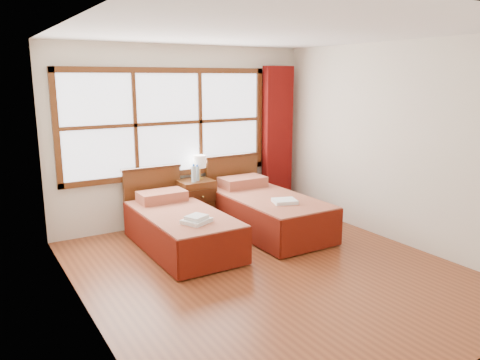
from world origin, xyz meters
TOP-DOWN VIEW (x-y plane):
  - floor at (0.00, 0.00)m, footprint 4.50×4.50m
  - ceiling at (0.00, 0.00)m, footprint 4.50×4.50m
  - wall_back at (0.00, 2.25)m, footprint 4.00×0.00m
  - wall_left at (-2.00, 0.00)m, footprint 0.00×4.50m
  - wall_right at (2.00, 0.00)m, footprint 0.00×4.50m
  - window at (-0.25, 2.21)m, footprint 3.16×0.06m
  - curtain at (1.60, 2.11)m, footprint 0.50×0.16m
  - bed_left at (-0.56, 1.20)m, footprint 0.94×1.96m
  - bed_right at (0.76, 1.20)m, footprint 1.00×2.02m
  - nightstand at (0.05, 1.99)m, footprint 0.50×0.49m
  - towels_left at (-0.59, 0.66)m, footprint 0.38×0.37m
  - towels_right at (0.75, 0.74)m, footprint 0.37×0.34m
  - lamp at (0.14, 2.03)m, footprint 0.18×0.18m
  - bottle_near at (-0.02, 1.89)m, footprint 0.07×0.07m
  - bottle_far at (0.06, 1.95)m, footprint 0.06×0.06m

SIDE VIEW (x-z plane):
  - floor at x=0.00m, z-range 0.00..0.00m
  - bed_left at x=-0.56m, z-range -0.18..0.73m
  - bed_right at x=0.76m, z-range -0.19..0.78m
  - nightstand at x=0.05m, z-range 0.00..0.67m
  - towels_left at x=-0.59m, z-range 0.48..0.57m
  - towels_right at x=0.75m, z-range 0.52..0.56m
  - bottle_far at x=0.06m, z-range 0.66..0.90m
  - bottle_near at x=-0.02m, z-range 0.66..0.92m
  - lamp at x=0.14m, z-range 0.74..1.10m
  - curtain at x=1.60m, z-range 0.02..2.32m
  - wall_back at x=0.00m, z-range -0.70..3.30m
  - wall_left at x=-2.00m, z-range -0.95..3.55m
  - wall_right at x=2.00m, z-range -0.95..3.55m
  - window at x=-0.25m, z-range 0.72..2.28m
  - ceiling at x=0.00m, z-range 2.60..2.60m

